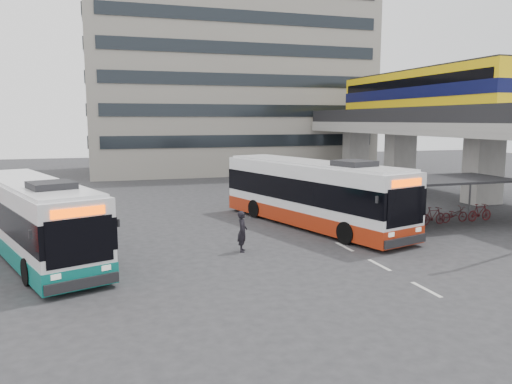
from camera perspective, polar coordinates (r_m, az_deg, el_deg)
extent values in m
plane|color=#28282B|center=(22.03, 4.23, -6.75)|extent=(120.00, 120.00, 0.00)
cube|color=gray|center=(37.40, 24.51, 2.30)|extent=(2.20, 1.60, 4.60)
cube|color=gray|center=(45.33, 16.12, 3.64)|extent=(2.20, 1.60, 4.60)
cube|color=gray|center=(52.19, 11.31, 4.37)|extent=(2.20, 1.60, 4.60)
cube|color=gray|center=(40.33, 20.97, 6.80)|extent=(8.00, 32.00, 0.90)
cube|color=black|center=(38.13, 16.55, 8.45)|extent=(0.35, 32.00, 1.10)
cube|color=black|center=(42.73, 25.04, 7.97)|extent=(0.35, 32.00, 1.10)
cube|color=yellow|center=(43.24, 18.18, 10.38)|extent=(2.90, 20.00, 3.90)
cube|color=#0A0D38|center=(43.25, 18.20, 10.64)|extent=(2.98, 20.02, 0.90)
cube|color=black|center=(43.30, 18.24, 11.70)|extent=(2.96, 19.20, 0.70)
cube|color=black|center=(43.37, 18.30, 12.95)|extent=(2.70, 19.60, 0.25)
cylinder|color=#595B60|center=(27.52, 7.80, -1.22)|extent=(0.12, 0.12, 2.40)
cylinder|color=#595B60|center=(32.71, 23.25, -0.32)|extent=(0.12, 0.12, 2.40)
cylinder|color=#595B60|center=(24.36, 11.37, -2.54)|extent=(0.12, 0.12, 2.40)
cube|color=black|center=(28.21, 18.30, 1.29)|extent=(10.00, 4.00, 0.12)
imported|color=black|center=(26.43, 10.99, -3.34)|extent=(1.71, 0.60, 0.90)
imported|color=black|center=(27.20, 13.98, -3.00)|extent=(1.66, 0.47, 1.00)
imported|color=black|center=(28.06, 16.78, -2.87)|extent=(1.72, 0.60, 0.90)
imported|color=black|center=(28.96, 19.41, -2.55)|extent=(1.66, 0.47, 1.00)
imported|color=#350C0F|center=(29.94, 21.88, -2.43)|extent=(1.71, 0.60, 0.90)
imported|color=#3F0C0F|center=(30.96, 24.19, -2.14)|extent=(1.66, 0.47, 1.00)
cube|color=gray|center=(57.88, -3.33, 15.00)|extent=(30.00, 15.00, 25.00)
cube|color=beige|center=(18.13, 18.88, -10.50)|extent=(0.15, 1.60, 0.01)
cube|color=beige|center=(20.51, 13.92, -8.10)|extent=(0.15, 1.60, 0.01)
cube|color=beige|center=(23.03, 10.07, -6.18)|extent=(0.15, 1.60, 0.01)
cube|color=white|center=(26.99, 6.33, 0.17)|extent=(6.22, 12.90, 2.90)
cube|color=#9C260E|center=(27.21, 6.28, -2.63)|extent=(6.27, 12.95, 0.79)
cube|color=black|center=(26.97, 6.33, 0.45)|extent=(6.28, 12.93, 1.21)
cube|color=#F74500|center=(22.43, 16.84, 1.01)|extent=(1.83, 0.62, 0.32)
cube|color=black|center=(24.48, 11.17, 3.21)|extent=(2.03, 2.08, 0.30)
cylinder|color=black|center=(23.45, 10.30, -4.61)|extent=(0.61, 1.10, 1.05)
cylinder|color=black|center=(30.71, 3.83, -1.45)|extent=(0.61, 1.10, 1.05)
cube|color=white|center=(22.69, -24.07, -2.43)|extent=(6.37, 11.79, 2.67)
cube|color=#0B695F|center=(22.93, -23.88, -5.47)|extent=(6.42, 11.84, 0.73)
cube|color=black|center=(22.67, -24.08, -2.13)|extent=(6.43, 11.83, 1.12)
cube|color=#F74500|center=(16.97, -19.64, -2.17)|extent=(1.65, 0.68, 0.29)
cube|color=black|center=(19.66, -22.34, 0.70)|extent=(1.93, 1.97, 0.27)
cylinder|color=black|center=(19.17, -24.59, -8.28)|extent=(0.61, 1.01, 0.97)
cylinder|color=black|center=(26.31, -23.12, -3.84)|extent=(0.61, 1.01, 0.97)
imported|color=black|center=(21.71, -1.58, -4.52)|extent=(0.60, 0.75, 1.79)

